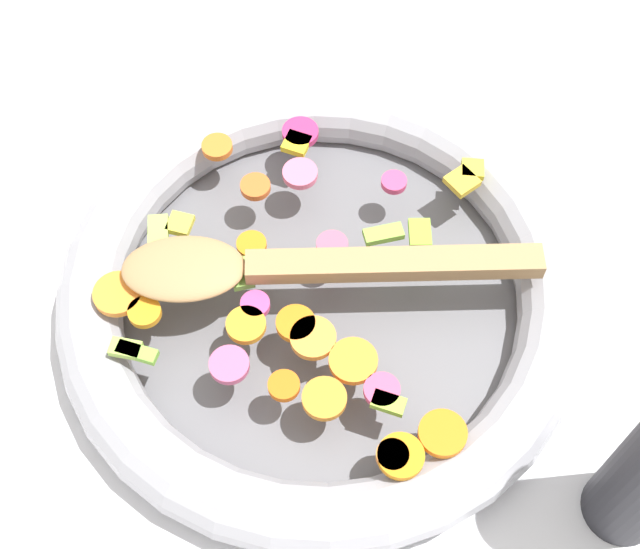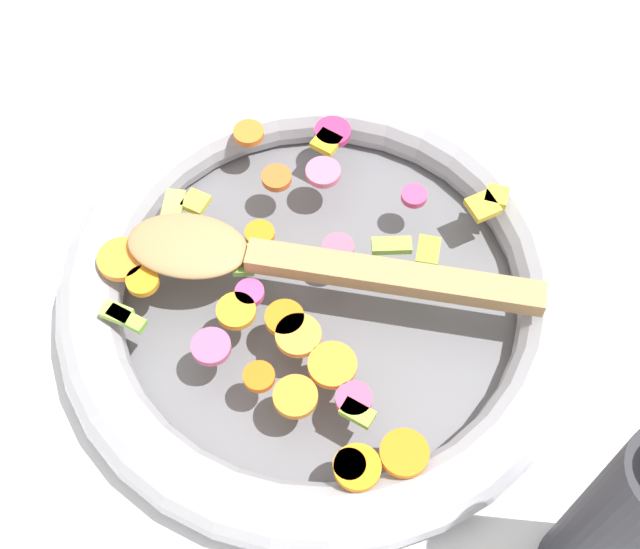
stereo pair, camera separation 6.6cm
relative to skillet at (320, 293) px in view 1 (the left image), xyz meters
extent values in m
plane|color=silver|center=(0.00, 0.00, -0.02)|extent=(4.00, 4.00, 0.00)
cylinder|color=slate|center=(0.00, 0.00, -0.02)|extent=(0.35, 0.35, 0.01)
torus|color=#9E9EA5|center=(0.00, 0.00, 0.00)|extent=(0.40, 0.40, 0.05)
cylinder|color=#DC5E24|center=(0.01, -0.09, 0.03)|extent=(0.03, 0.03, 0.01)
cylinder|color=orange|center=(0.03, 0.05, 0.03)|extent=(0.05, 0.05, 0.01)
cylinder|color=orange|center=(0.03, -0.14, 0.03)|extent=(0.04, 0.04, 0.01)
cylinder|color=orange|center=(0.04, 0.09, 0.03)|extent=(0.04, 0.04, 0.01)
cylinder|color=orange|center=(0.01, 0.07, 0.03)|extent=(0.05, 0.05, 0.01)
cylinder|color=orange|center=(0.04, -0.04, 0.03)|extent=(0.02, 0.02, 0.01)
cylinder|color=orange|center=(0.01, 0.15, 0.03)|extent=(0.03, 0.03, 0.01)
cylinder|color=orange|center=(0.13, -0.02, 0.03)|extent=(0.03, 0.03, 0.01)
cylinder|color=orange|center=(0.01, 0.15, 0.03)|extent=(0.04, 0.04, 0.01)
cylinder|color=orange|center=(0.14, -0.04, 0.03)|extent=(0.05, 0.05, 0.01)
cylinder|color=orange|center=(0.07, 0.02, 0.03)|extent=(0.04, 0.04, 0.01)
cylinder|color=orange|center=(0.03, 0.03, 0.03)|extent=(0.04, 0.04, 0.01)
cylinder|color=orange|center=(0.06, 0.07, 0.03)|extent=(0.03, 0.03, 0.01)
cylinder|color=orange|center=(-0.02, 0.15, 0.03)|extent=(0.05, 0.05, 0.01)
cube|color=#80C43F|center=(0.14, 0.01, 0.03)|extent=(0.03, 0.03, 0.01)
cube|color=#81B849|center=(0.05, -0.02, 0.03)|extent=(0.02, 0.03, 0.01)
cube|color=#86C141|center=(-0.06, -0.01, 0.03)|extent=(0.03, 0.02, 0.01)
cube|color=#A0CD4E|center=(0.15, 0.00, 0.03)|extent=(0.03, 0.02, 0.01)
cube|color=#87BD33|center=(-0.08, 0.00, 0.03)|extent=(0.02, 0.03, 0.01)
cube|color=#A7C753|center=(0.10, -0.08, 0.03)|extent=(0.02, 0.03, 0.01)
cube|color=#9ACD3B|center=(0.00, 0.11, 0.03)|extent=(0.03, 0.02, 0.01)
cylinder|color=#D34383|center=(0.05, 0.01, 0.03)|extent=(0.02, 0.02, 0.01)
cylinder|color=#E75572|center=(-0.02, -0.02, 0.03)|extent=(0.03, 0.03, 0.01)
cylinder|color=#C62C65|center=(-0.04, -0.13, 0.03)|extent=(0.04, 0.04, 0.01)
cylinder|color=#E24871|center=(0.00, 0.10, 0.03)|extent=(0.04, 0.04, 0.01)
cylinder|color=#E04173|center=(-0.09, -0.05, 0.03)|extent=(0.03, 0.03, 0.01)
cylinder|color=#CF5681|center=(0.09, 0.04, 0.03)|extent=(0.04, 0.04, 0.01)
cylinder|color=#EE6788|center=(-0.02, -0.09, 0.03)|extent=(0.04, 0.04, 0.01)
cube|color=yellow|center=(-0.15, -0.04, 0.03)|extent=(0.02, 0.02, 0.01)
cube|color=yellow|center=(-0.03, -0.12, 0.03)|extent=(0.03, 0.03, 0.01)
cube|color=gold|center=(-0.14, -0.03, 0.03)|extent=(0.03, 0.03, 0.01)
cube|color=yellow|center=(0.08, -0.08, 0.03)|extent=(0.03, 0.03, 0.01)
cube|color=#A87F51|center=(-0.05, 0.02, 0.04)|extent=(0.21, 0.10, 0.01)
ellipsoid|color=#A87F51|center=(0.09, -0.04, 0.04)|extent=(0.10, 0.09, 0.01)
camera|label=1|loc=(0.14, 0.30, 0.60)|focal=50.00mm
camera|label=2|loc=(0.07, 0.32, 0.60)|focal=50.00mm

